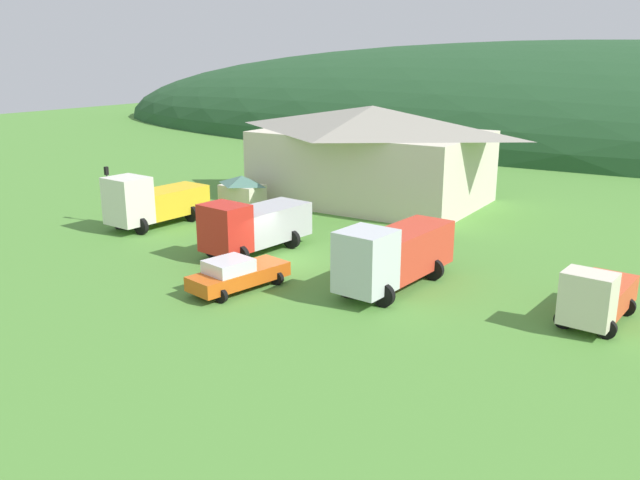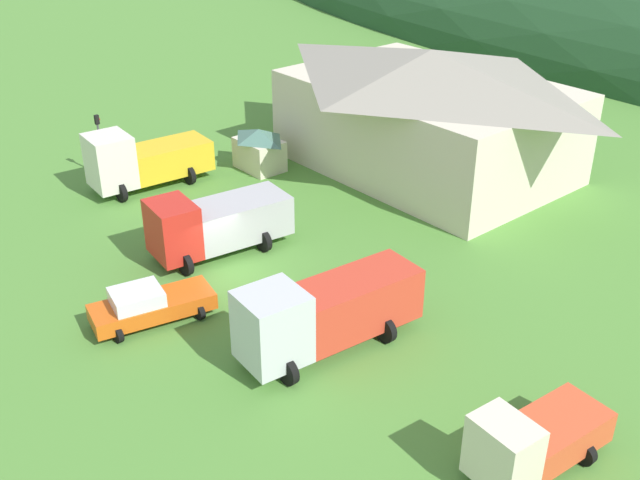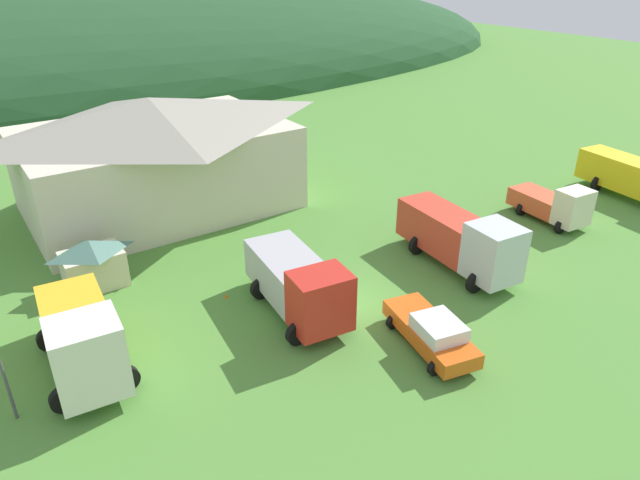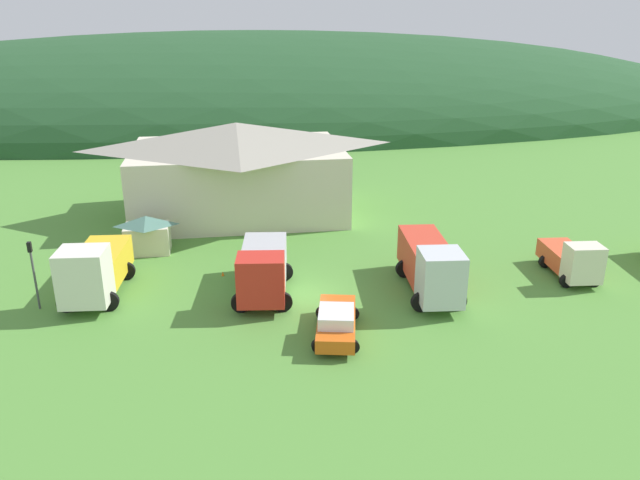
% 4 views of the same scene
% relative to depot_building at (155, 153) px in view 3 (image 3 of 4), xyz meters
% --- Properties ---
extents(ground_plane, '(200.00, 200.00, 0.00)m').
position_rel_depot_building_xyz_m(ground_plane, '(3.28, -16.71, -3.80)').
color(ground_plane, '#518C38').
extents(forested_hill_backdrop, '(160.67, 60.00, 25.92)m').
position_rel_depot_building_xyz_m(forested_hill_backdrop, '(3.28, 51.65, -3.80)').
color(forested_hill_backdrop, '#234C28').
rests_on(forested_hill_backdrop, ground).
extents(depot_building, '(17.59, 11.99, 7.37)m').
position_rel_depot_building_xyz_m(depot_building, '(0.00, 0.00, 0.00)').
color(depot_building, beige).
rests_on(depot_building, ground).
extents(play_shed_cream, '(3.17, 2.25, 2.60)m').
position_rel_depot_building_xyz_m(play_shed_cream, '(-6.47, -7.91, -2.46)').
color(play_shed_cream, beige).
rests_on(play_shed_cream, ground).
extents(heavy_rig_striped, '(3.68, 7.26, 3.58)m').
position_rel_depot_building_xyz_m(heavy_rig_striped, '(-8.64, -14.75, -2.07)').
color(heavy_rig_striped, silver).
rests_on(heavy_rig_striped, ground).
extents(crane_truck_red, '(3.83, 7.17, 3.22)m').
position_rel_depot_building_xyz_m(crane_truck_red, '(0.83, -15.96, -2.15)').
color(crane_truck_red, red).
rests_on(crane_truck_red, ground).
extents(tow_truck_silver, '(3.51, 7.97, 3.42)m').
position_rel_depot_building_xyz_m(tow_truck_silver, '(10.36, -17.15, -2.02)').
color(tow_truck_silver, silver).
rests_on(tow_truck_silver, ground).
extents(light_truck_cream, '(2.79, 5.26, 2.63)m').
position_rel_depot_building_xyz_m(light_truck_cream, '(19.64, -16.43, -2.58)').
color(light_truck_cream, beige).
rests_on(light_truck_cream, ground).
extents(service_pickup_orange, '(3.00, 5.42, 1.66)m').
position_rel_depot_building_xyz_m(service_pickup_orange, '(4.09, -21.45, -2.97)').
color(service_pickup_orange, '#DB5B16').
rests_on(service_pickup_orange, ground).
extents(traffic_light_west, '(0.20, 0.32, 3.91)m').
position_rel_depot_building_xyz_m(traffic_light_west, '(-11.55, -15.84, -1.38)').
color(traffic_light_west, '#4C4C51').
rests_on(traffic_light_west, ground).
extents(traffic_cone_near_pickup, '(0.36, 0.36, 0.59)m').
position_rel_depot_building_xyz_m(traffic_cone_near_pickup, '(-1.50, -12.81, -3.80)').
color(traffic_cone_near_pickup, orange).
rests_on(traffic_cone_near_pickup, ground).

